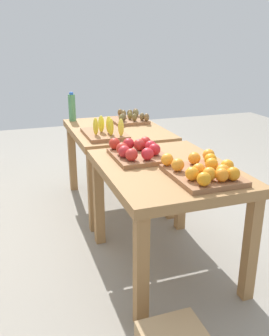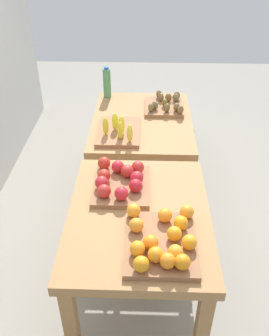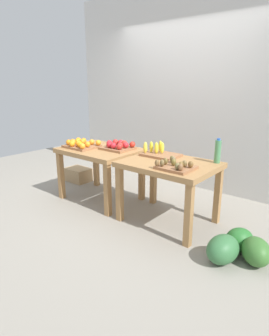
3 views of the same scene
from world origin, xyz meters
name	(u,v)px [view 2 (image 2 of 3)]	position (x,y,z in m)	size (l,w,h in m)	color
ground_plane	(140,234)	(0.00, 0.00, 0.00)	(8.00, 8.00, 0.00)	gray
display_table_left	(139,226)	(-0.56, 0.00, 0.63)	(1.04, 0.80, 0.73)	#9F7344
display_table_right	(142,131)	(0.56, 0.00, 0.63)	(1.04, 0.80, 0.73)	#9F7344
orange_bin	(162,240)	(-0.81, -0.12, 0.78)	(0.46, 0.38, 0.11)	#956340
apple_bin	(120,181)	(-0.33, 0.12, 0.78)	(0.42, 0.35, 0.11)	#956340
banana_crate	(119,130)	(0.30, 0.17, 0.77)	(0.44, 0.32, 0.17)	#956340
kiwi_bin	(165,105)	(0.75, -0.19, 0.77)	(0.37, 0.33, 0.10)	#956340
water_bottle	(107,83)	(0.98, 0.32, 0.86)	(0.07, 0.07, 0.28)	#4C8C59
watermelon_pile	(165,128)	(1.50, -0.25, 0.13)	(0.60, 0.67, 0.27)	#376A2C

